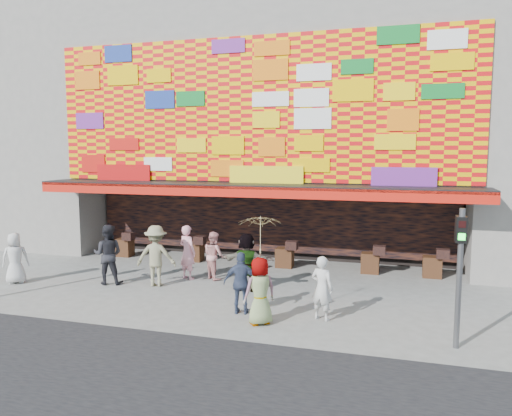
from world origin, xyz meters
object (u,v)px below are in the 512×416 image
object	(u,v)px
parasol	(260,236)
ped_f	(247,262)
signal_right	(460,262)
ped_g	(260,291)
ped_c	(108,254)
ped_b	(187,252)
ped_e	(242,283)
ped_a	(15,258)
ped_d	(156,256)
ped_i	(214,255)
ped_h	(322,288)

from	to	relation	value
parasol	ped_f	bearing A→B (deg)	113.92
signal_right	ped_g	world-z (taller)	signal_right
signal_right	ped_c	bearing A→B (deg)	166.78
ped_b	ped_e	xyz separation A→B (m)	(2.76, -2.77, -0.08)
signal_right	parasol	xyz separation A→B (m)	(-4.42, 0.20, 0.32)
ped_b	ped_a	bearing A→B (deg)	44.66
ped_b	ped_d	world-z (taller)	ped_d
ped_e	parasol	xyz separation A→B (m)	(0.67, -0.63, 1.37)
ped_a	ped_c	bearing A→B (deg)	159.04
ped_c	ped_d	xyz separation A→B (m)	(1.55, 0.23, 0.00)
signal_right	ped_f	size ratio (longest dim) A/B	1.72
ped_d	ped_e	size ratio (longest dim) A/B	1.18
ped_b	parasol	distance (m)	5.00
ped_i	ped_b	bearing A→B (deg)	58.79
ped_e	ped_g	distance (m)	0.92
ped_c	ped_i	bearing A→B (deg)	-167.86
ped_a	ped_g	bearing A→B (deg)	134.60
ped_f	parasol	world-z (taller)	parasol
ped_i	signal_right	bearing A→B (deg)	-169.17
ped_c	ped_h	xyz separation A→B (m)	(6.96, -1.41, -0.14)
ped_b	ped_f	size ratio (longest dim) A/B	1.02
signal_right	ped_d	world-z (taller)	signal_right
parasol	signal_right	bearing A→B (deg)	-2.61
ped_e	parasol	size ratio (longest dim) A/B	0.84
ped_d	ped_e	bearing A→B (deg)	139.25
ped_c	ped_e	distance (m)	5.14
ped_d	parasol	world-z (taller)	parasol
ped_h	parasol	xyz separation A→B (m)	(-1.38, -0.73, 1.37)
ped_f	parasol	xyz separation A→B (m)	(1.19, -2.68, 1.30)
ped_c	ped_f	distance (m)	4.42
ped_a	ped_i	size ratio (longest dim) A/B	1.04
signal_right	ped_d	distance (m)	8.88
ped_d	ped_a	bearing A→B (deg)	-0.40
ped_e	ped_h	bearing A→B (deg)	174.21
signal_right	ped_a	xyz separation A→B (m)	(-12.84, 1.57, -1.05)
ped_h	ped_f	bearing A→B (deg)	-17.30
ped_c	ped_a	bearing A→B (deg)	-0.12
ped_e	ped_f	world-z (taller)	ped_f
ped_h	ped_c	bearing A→B (deg)	8.32
ped_h	parasol	size ratio (longest dim) A/B	0.85
ped_i	ped_a	bearing A→B (deg)	61.35
ped_e	ped_i	size ratio (longest dim) A/B	1.03
ped_g	ped_i	world-z (taller)	ped_g
ped_i	parasol	world-z (taller)	parasol
ped_b	ped_g	size ratio (longest dim) A/B	1.08
ped_f	parasol	distance (m)	3.20
ped_h	ped_i	world-z (taller)	ped_h
ped_f	ped_a	bearing A→B (deg)	8.72
ped_i	ped_h	bearing A→B (deg)	-176.61
signal_right	ped_f	xyz separation A→B (m)	(-5.60, 2.88, -0.99)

